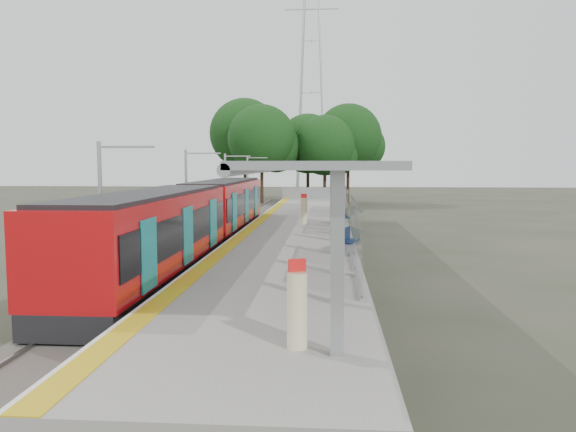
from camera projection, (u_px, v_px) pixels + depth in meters
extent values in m
plane|color=#474438|center=(248.00, 365.00, 12.86)|extent=(200.00, 200.00, 0.00)
cube|color=#59544C|center=(221.00, 240.00, 33.04)|extent=(3.00, 70.00, 0.24)
cube|color=gray|center=(298.00, 234.00, 32.68)|extent=(6.00, 50.00, 1.00)
cube|color=gold|center=(254.00, 225.00, 32.82)|extent=(0.60, 50.00, 0.02)
cube|color=#9EA0A5|center=(311.00, 193.00, 57.35)|extent=(6.00, 0.10, 1.20)
cube|color=black|center=(152.00, 275.00, 20.08)|extent=(2.50, 13.50, 0.70)
cube|color=#B50C10|center=(151.00, 230.00, 19.93)|extent=(2.65, 13.50, 2.50)
cube|color=black|center=(151.00, 229.00, 19.92)|extent=(2.72, 12.96, 1.20)
cube|color=black|center=(150.00, 194.00, 19.81)|extent=(2.40, 12.82, 0.15)
cube|color=#0B6E72|center=(188.00, 235.00, 19.84)|extent=(0.04, 1.30, 2.00)
cylinder|color=black|center=(98.00, 319.00, 15.41)|extent=(2.20, 0.70, 0.70)
cube|color=black|center=(225.00, 229.00, 34.08)|extent=(2.50, 13.50, 0.70)
cube|color=#B50C10|center=(224.00, 203.00, 33.93)|extent=(2.65, 13.50, 2.50)
cube|color=black|center=(224.00, 202.00, 33.92)|extent=(2.72, 12.96, 1.20)
cube|color=black|center=(224.00, 181.00, 33.81)|extent=(2.40, 12.83, 0.15)
cube|color=#0B6E72|center=(247.00, 205.00, 33.84)|extent=(0.04, 1.30, 2.00)
cylinder|color=black|center=(208.00, 245.00, 29.41)|extent=(2.20, 0.70, 0.70)
cube|color=black|center=(197.00, 218.00, 26.95)|extent=(2.30, 0.80, 2.40)
cube|color=#9EA0A5|center=(337.00, 264.00, 10.48)|extent=(0.25, 0.25, 3.50)
cube|color=#9EA0A5|center=(335.00, 236.00, 14.45)|extent=(0.25, 0.25, 3.50)
cube|color=#9EA0A5|center=(334.00, 221.00, 18.42)|extent=(0.25, 0.25, 3.50)
cube|color=#9EA0A5|center=(333.00, 210.00, 22.39)|extent=(0.25, 0.25, 3.50)
cube|color=#9EA0A5|center=(333.00, 203.00, 26.36)|extent=(0.25, 0.25, 3.50)
cube|color=#9EA0A5|center=(332.00, 198.00, 30.33)|extent=(0.25, 0.25, 3.50)
cube|color=#9EA0A5|center=(332.00, 194.00, 34.31)|extent=(0.25, 0.25, 3.50)
cube|color=#9EA0A5|center=(332.00, 191.00, 38.28)|extent=(0.25, 0.25, 3.50)
cube|color=#9EA0A5|center=(332.00, 189.00, 42.25)|extent=(0.25, 0.25, 3.50)
cube|color=#9EA0A5|center=(331.00, 186.00, 46.22)|extent=(0.25, 0.25, 3.50)
cube|color=gray|center=(325.00, 164.00, 28.21)|extent=(3.20, 38.00, 0.16)
cylinder|color=#9EA0A5|center=(294.00, 166.00, 28.33)|extent=(0.24, 38.00, 0.24)
cube|color=silver|center=(358.00, 246.00, 16.43)|extent=(0.05, 3.70, 2.20)
cube|color=silver|center=(353.00, 230.00, 20.40)|extent=(0.05, 3.70, 2.20)
cube|color=silver|center=(346.00, 212.00, 28.35)|extent=(0.05, 3.70, 2.20)
cube|color=silver|center=(344.00, 206.00, 32.32)|extent=(0.05, 3.70, 2.20)
cube|color=silver|center=(341.00, 197.00, 40.26)|extent=(0.05, 3.70, 2.20)
cube|color=silver|center=(340.00, 194.00, 44.23)|extent=(0.05, 3.70, 2.20)
cylinder|color=#382316|center=(245.00, 180.00, 66.86)|extent=(0.36, 0.36, 5.46)
sphere|color=#154918|center=(245.00, 133.00, 66.35)|extent=(8.29, 8.29, 8.29)
cylinder|color=#382316|center=(262.00, 183.00, 61.77)|extent=(0.36, 0.36, 4.90)
sphere|color=#154918|center=(262.00, 139.00, 61.31)|extent=(7.45, 7.45, 7.45)
cylinder|color=#382316|center=(308.00, 183.00, 66.76)|extent=(0.36, 0.36, 4.65)
sphere|color=#154918|center=(308.00, 144.00, 66.32)|extent=(7.07, 7.07, 7.07)
cylinder|color=#382316|center=(325.00, 185.00, 63.08)|extent=(0.36, 0.36, 4.45)
sphere|color=#154918|center=(325.00, 145.00, 62.66)|extent=(6.76, 6.76, 6.76)
cylinder|color=#382316|center=(348.00, 181.00, 65.99)|extent=(0.36, 0.36, 5.14)
sphere|color=#154918|center=(348.00, 137.00, 65.52)|extent=(7.81, 7.81, 7.81)
cylinder|color=#9EA0A5|center=(101.00, 217.00, 20.03)|extent=(0.16, 0.16, 5.40)
cube|color=#9EA0A5|center=(126.00, 147.00, 19.72)|extent=(2.00, 0.08, 0.08)
cylinder|color=#9EA0A5|center=(186.00, 197.00, 31.94)|extent=(0.16, 0.16, 5.40)
cube|color=#9EA0A5|center=(203.00, 153.00, 31.64)|extent=(2.00, 0.08, 0.08)
cylinder|color=#9EA0A5|center=(225.00, 188.00, 43.86)|extent=(0.16, 0.16, 5.40)
cube|color=#9EA0A5|center=(238.00, 156.00, 43.55)|extent=(2.00, 0.08, 0.08)
cylinder|color=#9EA0A5|center=(248.00, 183.00, 55.77)|extent=(0.16, 0.16, 5.40)
cube|color=#9EA0A5|center=(257.00, 158.00, 55.47)|extent=(2.00, 0.08, 0.08)
cube|color=#0D1E44|center=(350.00, 241.00, 23.01)|extent=(0.81, 1.52, 0.06)
cube|color=#0D1E44|center=(345.00, 234.00, 23.00)|extent=(0.44, 1.42, 0.54)
cube|color=#9EA0A5|center=(351.00, 249.00, 22.45)|extent=(0.39, 0.16, 0.43)
cube|color=#9EA0A5|center=(350.00, 245.00, 23.61)|extent=(0.39, 0.16, 0.43)
cube|color=#0D1E44|center=(344.00, 216.00, 33.57)|extent=(0.51, 1.68, 0.07)
cube|color=#0D1E44|center=(340.00, 210.00, 33.55)|extent=(0.07, 1.68, 0.62)
cube|color=#9EA0A5|center=(344.00, 221.00, 32.92)|extent=(0.45, 0.07, 0.49)
cube|color=#9EA0A5|center=(343.00, 219.00, 34.26)|extent=(0.45, 0.07, 0.49)
cube|color=#0D1E44|center=(341.00, 217.00, 33.47)|extent=(1.01, 1.52, 0.06)
cube|color=#0D1E44|center=(338.00, 212.00, 33.45)|extent=(0.66, 1.36, 0.54)
cube|color=#9EA0A5|center=(341.00, 222.00, 32.90)|extent=(0.38, 0.22, 0.43)
cube|color=#9EA0A5|center=(341.00, 220.00, 34.07)|extent=(0.38, 0.22, 0.43)
cylinder|color=beige|center=(297.00, 311.00, 10.95)|extent=(0.40, 0.40, 1.50)
cube|color=red|center=(297.00, 265.00, 10.86)|extent=(0.35, 0.19, 0.25)
cylinder|color=beige|center=(304.00, 211.00, 33.53)|extent=(0.41, 0.41, 1.55)
cube|color=red|center=(304.00, 196.00, 33.44)|extent=(0.36, 0.16, 0.26)
cylinder|color=#9EA0A5|center=(337.00, 225.00, 28.81)|extent=(0.58, 0.58, 0.96)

